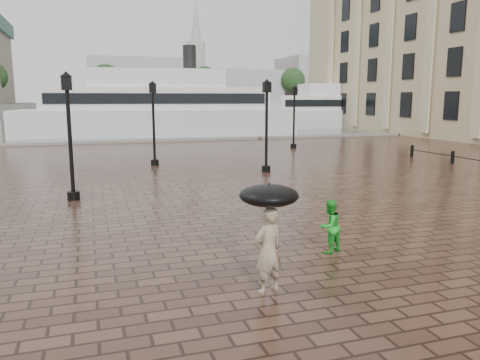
% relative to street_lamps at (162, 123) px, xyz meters
% --- Properties ---
extents(ground, '(300.00, 300.00, 0.00)m').
position_rel_street_lamps_xyz_m(ground, '(1.60, -17.60, -2.33)').
color(ground, '#362018').
rests_on(ground, ground).
extents(harbour_water, '(240.00, 240.00, 0.00)m').
position_rel_street_lamps_xyz_m(harbour_water, '(1.60, 74.40, -2.33)').
color(harbour_water, '#454F54').
rests_on(harbour_water, ground).
extents(quay_edge, '(80.00, 0.60, 0.30)m').
position_rel_street_lamps_xyz_m(quay_edge, '(1.60, 14.40, -2.33)').
color(quay_edge, slate).
rests_on(quay_edge, ground).
extents(far_shore, '(300.00, 60.00, 2.00)m').
position_rel_street_lamps_xyz_m(far_shore, '(1.60, 142.40, -1.33)').
color(far_shore, '#4C4C47').
rests_on(far_shore, ground).
extents(distant_skyline, '(102.50, 22.00, 33.00)m').
position_rel_street_lamps_xyz_m(distant_skyline, '(49.74, 132.40, 7.13)').
color(distant_skyline, '#9E9B96').
rests_on(distant_skyline, ground).
extents(far_trees, '(188.00, 8.00, 13.50)m').
position_rel_street_lamps_xyz_m(far_trees, '(1.60, 120.40, 7.09)').
color(far_trees, '#2D2119').
rests_on(far_trees, ground).
extents(street_lamps, '(21.44, 14.44, 4.40)m').
position_rel_street_lamps_xyz_m(street_lamps, '(0.00, 0.00, 0.00)').
color(street_lamps, black).
rests_on(street_lamps, ground).
extents(adult_pedestrian, '(0.69, 0.55, 1.65)m').
position_rel_street_lamps_xyz_m(adult_pedestrian, '(-0.65, -17.41, -1.50)').
color(adult_pedestrian, gray).
rests_on(adult_pedestrian, ground).
extents(child_pedestrian, '(0.76, 0.69, 1.28)m').
position_rel_street_lamps_xyz_m(child_pedestrian, '(1.56, -15.69, -1.68)').
color(child_pedestrian, green).
rests_on(child_pedestrian, ground).
extents(ferry_near, '(27.05, 9.49, 8.69)m').
position_rel_street_lamps_xyz_m(ferry_near, '(2.80, 21.30, 0.28)').
color(ferry_near, silver).
rests_on(ferry_near, ground).
extents(ferry_far, '(22.77, 7.23, 7.35)m').
position_rel_street_lamps_xyz_m(ferry_far, '(26.98, 27.59, -0.12)').
color(ferry_far, silver).
rests_on(ferry_far, ground).
extents(umbrella, '(1.10, 1.10, 1.13)m').
position_rel_street_lamps_xyz_m(umbrella, '(-0.65, -17.41, -0.46)').
color(umbrella, black).
rests_on(umbrella, ground).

